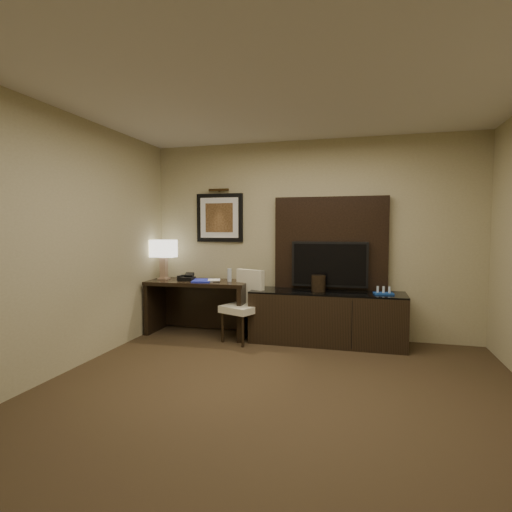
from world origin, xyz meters
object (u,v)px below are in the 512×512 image
(credenza, at_px, (326,318))
(table_lamp, at_px, (164,260))
(desk_chair, at_px, (241,308))
(water_bottle, at_px, (229,275))
(desk_phone, at_px, (186,277))
(ice_bucket, at_px, (318,283))
(desk, at_px, (199,307))
(tv, at_px, (330,264))
(minibar_tray, at_px, (384,291))

(credenza, distance_m, table_lamp, 2.45)
(desk_chair, height_order, water_bottle, water_bottle)
(credenza, bearing_deg, desk_phone, -179.73)
(water_bottle, height_order, ice_bucket, water_bottle)
(desk, relative_size, ice_bucket, 6.74)
(desk, bearing_deg, tv, 3.70)
(credenza, bearing_deg, minibar_tray, -1.63)
(credenza, relative_size, desk_phone, 9.38)
(desk, relative_size, table_lamp, 2.53)
(desk_chair, bearing_deg, water_bottle, 157.29)
(desk_chair, distance_m, minibar_tray, 1.82)
(desk, distance_m, credenza, 1.79)
(table_lamp, xyz_separation_m, desk_phone, (0.38, -0.06, -0.23))
(desk_phone, height_order, ice_bucket, ice_bucket)
(table_lamp, xyz_separation_m, minibar_tray, (3.05, -0.06, -0.32))
(credenza, xyz_separation_m, desk_chair, (-1.09, -0.22, 0.11))
(minibar_tray, bearing_deg, desk_chair, -173.61)
(table_lamp, height_order, desk_phone, table_lamp)
(table_lamp, relative_size, water_bottle, 3.12)
(desk_phone, distance_m, minibar_tray, 2.66)
(tv, relative_size, minibar_tray, 4.26)
(water_bottle, relative_size, ice_bucket, 0.85)
(table_lamp, relative_size, minibar_tray, 2.39)
(desk_phone, bearing_deg, desk_chair, -16.82)
(desk, height_order, credenza, desk)
(minibar_tray, bearing_deg, credenza, 178.68)
(water_bottle, bearing_deg, tv, 6.30)
(ice_bucket, bearing_deg, desk_phone, -179.17)
(desk, bearing_deg, desk_chair, -19.73)
(desk_chair, distance_m, table_lamp, 1.41)
(ice_bucket, relative_size, minibar_tray, 0.90)
(credenza, bearing_deg, desk, 179.69)
(tv, bearing_deg, desk_chair, -159.85)
(desk, xyz_separation_m, table_lamp, (-0.56, 0.04, 0.66))
(desk, bearing_deg, table_lamp, 173.51)
(minibar_tray, bearing_deg, desk, 179.63)
(water_bottle, bearing_deg, credenza, -1.72)
(water_bottle, bearing_deg, desk, -174.81)
(desk_chair, relative_size, ice_bucket, 4.28)
(desk_chair, distance_m, desk_phone, 0.96)
(desk_chair, relative_size, table_lamp, 1.61)
(desk_chair, height_order, ice_bucket, desk_chair)
(tv, bearing_deg, ice_bucket, -124.15)
(tv, height_order, desk_chair, tv)
(table_lamp, bearing_deg, tv, 3.61)
(credenza, bearing_deg, desk_chair, -169.10)
(desk, distance_m, water_bottle, 0.65)
(desk_chair, bearing_deg, minibar_tray, 29.74)
(desk_phone, bearing_deg, desk, 2.36)
(desk, bearing_deg, minibar_tray, -2.70)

